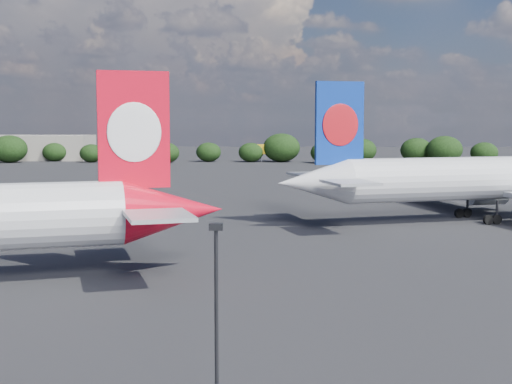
{
  "coord_description": "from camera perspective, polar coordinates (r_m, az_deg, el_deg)",
  "views": [
    {
      "loc": [
        17.66,
        -37.23,
        13.0
      ],
      "look_at": [
        16.0,
        12.0,
        8.0
      ],
      "focal_mm": 50.0,
      "sensor_mm": 36.0,
      "label": 1
    }
  ],
  "objects": [
    {
      "name": "terminal_building",
      "position": [
        243.84,
        -17.92,
        3.4
      ],
      "size": [
        42.0,
        16.0,
        8.0
      ],
      "color": "gray",
      "rests_on": "ground"
    },
    {
      "name": "china_southern_airliner",
      "position": [
        96.32,
        17.83,
        0.96
      ],
      "size": [
        52.75,
        50.62,
        17.57
      ],
      "color": "silver",
      "rests_on": "ground"
    },
    {
      "name": "billboard_yellow",
      "position": [
        219.49,
        0.45,
        3.41
      ],
      "size": [
        5.0,
        0.3,
        5.5
      ],
      "color": "gold",
      "rests_on": "ground"
    },
    {
      "name": "ground",
      "position": [
        99.67,
        -8.3,
        -1.76
      ],
      "size": [
        500.0,
        500.0,
        0.0
      ],
      "primitive_type": "plane",
      "color": "black",
      "rests_on": "ground"
    },
    {
      "name": "highway_sign",
      "position": [
        216.41,
        -7.57,
        3.13
      ],
      "size": [
        6.0,
        0.3,
        4.5
      ],
      "color": "#156A1C",
      "rests_on": "ground"
    },
    {
      "name": "apron_lamp_post",
      "position": [
        29.2,
        -3.18,
        -9.96
      ],
      "size": [
        0.55,
        0.3,
        8.9
      ],
      "color": "black",
      "rests_on": "ground"
    },
    {
      "name": "horizon_treeline",
      "position": [
        217.14,
        1.33,
        3.36
      ],
      "size": [
        201.87,
        16.37,
        8.84
      ],
      "color": "black",
      "rests_on": "ground"
    }
  ]
}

